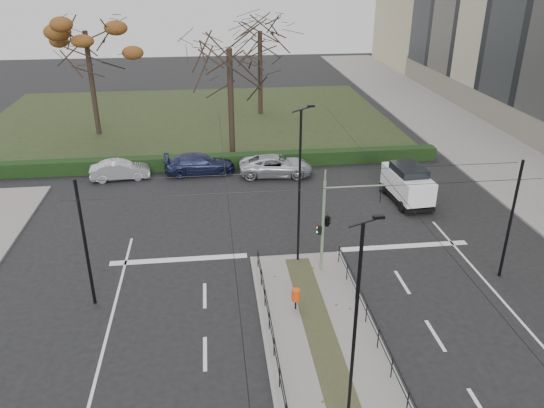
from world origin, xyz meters
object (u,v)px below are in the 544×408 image
at_px(streetlamp_median_far, 300,186).
at_px(rust_tree, 85,31).
at_px(white_van, 407,183).
at_px(bare_tree_center, 260,37).
at_px(bare_tree_near, 229,57).
at_px(parked_car_fourth, 276,166).
at_px(streetlamp_median_near, 355,328).
at_px(litter_bin, 296,295).
at_px(parked_car_second, 120,170).
at_px(parked_car_third, 200,164).
at_px(traffic_light, 329,219).

relative_size(streetlamp_median_far, rust_tree, 0.70).
height_order(streetlamp_median_far, white_van, streetlamp_median_far).
relative_size(bare_tree_center, bare_tree_near, 0.97).
bearing_deg(parked_car_fourth, streetlamp_median_near, -176.42).
xyz_separation_m(streetlamp_median_near, bare_tree_near, (-2.42, 27.18, 3.65)).
bearing_deg(streetlamp_median_near, streetlamp_median_far, 89.57).
distance_m(litter_bin, parked_car_second, 19.46).
height_order(streetlamp_median_near, parked_car_third, streetlamp_median_near).
bearing_deg(bare_tree_center, litter_bin, -92.97).
bearing_deg(streetlamp_median_near, white_van, 64.71).
xyz_separation_m(parked_car_third, bare_tree_center, (5.95, 15.67, 6.70)).
bearing_deg(rust_tree, traffic_light, -58.31).
bearing_deg(litter_bin, rust_tree, 115.34).
xyz_separation_m(parked_car_second, bare_tree_near, (8.06, 3.91, 6.98)).
bearing_deg(bare_tree_near, rust_tree, 148.34).
distance_m(litter_bin, streetlamp_median_near, 7.21).
height_order(streetlamp_median_near, bare_tree_center, bare_tree_center).
bearing_deg(rust_tree, streetlamp_median_near, -67.93).
xyz_separation_m(parked_car_second, parked_car_fourth, (10.93, -0.56, 0.05)).
height_order(traffic_light, streetlamp_median_near, streetlamp_median_near).
height_order(streetlamp_median_near, parked_car_second, streetlamp_median_near).
distance_m(parked_car_second, rust_tree, 14.08).
relative_size(traffic_light, bare_tree_near, 0.43).
relative_size(streetlamp_median_far, bare_tree_near, 0.74).
relative_size(traffic_light, parked_car_fourth, 0.90).
xyz_separation_m(streetlamp_median_far, rust_tree, (-13.97, 23.66, 4.60)).
xyz_separation_m(parked_car_fourth, bare_tree_center, (0.55, 16.69, 6.70)).
xyz_separation_m(traffic_light, rust_tree, (-15.22, 24.66, 5.94)).
distance_m(litter_bin, white_van, 13.99).
distance_m(rust_tree, bare_tree_center, 15.81).
height_order(white_van, rust_tree, rust_tree).
bearing_deg(parked_car_second, parked_car_third, -91.61).
bearing_deg(white_van, streetlamp_median_far, -140.48).
bearing_deg(streetlamp_median_far, rust_tree, 120.56).
bearing_deg(parked_car_second, parked_car_fourth, -99.34).
relative_size(streetlamp_median_near, bare_tree_near, 0.70).
bearing_deg(bare_tree_near, parked_car_fourth, -57.29).
distance_m(traffic_light, parked_car_third, 15.63).
distance_m(litter_bin, bare_tree_center, 33.66).
relative_size(parked_car_fourth, bare_tree_near, 0.48).
height_order(parked_car_second, bare_tree_near, bare_tree_near).
height_order(traffic_light, parked_car_third, traffic_light).
bearing_deg(streetlamp_median_near, parked_car_second, 114.26).
distance_m(streetlamp_median_near, white_van, 19.28).
bearing_deg(streetlamp_median_near, litter_bin, 96.34).
bearing_deg(white_van, bare_tree_near, 136.81).
xyz_separation_m(traffic_light, white_van, (6.81, 7.66, -1.62)).
height_order(litter_bin, parked_car_second, parked_car_second).
xyz_separation_m(parked_car_third, white_van, (13.10, -6.48, 0.52)).
bearing_deg(white_van, bare_tree_center, 107.90).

